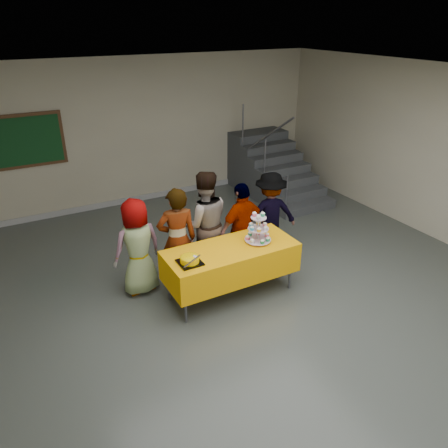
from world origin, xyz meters
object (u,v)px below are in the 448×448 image
object	(u,v)px
schoolchild_b	(177,240)
schoolchild_d	(242,228)
bake_table	(231,261)
schoolchild_a	(138,247)
noticeboard	(28,141)
cupcake_stand	(258,231)
schoolchild_c	(204,224)
bear_cake	(190,259)
schoolchild_e	(270,214)
staircase	(271,170)

from	to	relation	value
schoolchild_b	schoolchild_d	world-z (taller)	schoolchild_b
bake_table	schoolchild_a	bearing A→B (deg)	146.79
schoolchild_a	noticeboard	distance (m)	3.55
bake_table	schoolchild_d	world-z (taller)	schoolchild_d
cupcake_stand	schoolchild_d	xyz separation A→B (m)	(0.06, 0.54, -0.21)
schoolchild_b	schoolchild_c	world-z (taller)	schoolchild_c
bear_cake	schoolchild_e	distance (m)	2.07
bear_cake	schoolchild_b	world-z (taller)	schoolchild_b
bake_table	schoolchild_b	xyz separation A→B (m)	(-0.58, 0.53, 0.23)
schoolchild_c	staircase	bearing A→B (deg)	-126.18
schoolchild_c	bear_cake	bearing A→B (deg)	67.05
schoolchild_c	schoolchild_d	size ratio (longest dim) A/B	1.14
schoolchild_c	schoolchild_d	world-z (taller)	schoolchild_c
noticeboard	bear_cake	bearing A→B (deg)	-72.01
bear_cake	schoolchild_d	xyz separation A→B (m)	(1.17, 0.63, -0.10)
schoolchild_a	noticeboard	world-z (taller)	noticeboard
schoolchild_c	cupcake_stand	bearing A→B (deg)	135.01
bear_cake	schoolchild_c	bearing A→B (deg)	53.53
bear_cake	staircase	distance (m)	4.86
cupcake_stand	schoolchild_d	bearing A→B (deg)	83.16
bake_table	cupcake_stand	distance (m)	0.58
cupcake_stand	schoolchild_c	distance (m)	0.91
cupcake_stand	schoolchild_e	bearing A→B (deg)	46.87
staircase	noticeboard	world-z (taller)	noticeboard
schoolchild_c	bake_table	bearing A→B (deg)	106.68
schoolchild_b	schoolchild_e	xyz separation A→B (m)	(1.76, 0.26, -0.07)
cupcake_stand	staircase	world-z (taller)	staircase
staircase	schoolchild_e	bearing A→B (deg)	-124.61
bear_cake	schoolchild_b	bearing A→B (deg)	81.30
bake_table	bear_cake	size ratio (longest dim) A/B	5.25
cupcake_stand	schoolchild_d	distance (m)	0.58
cupcake_stand	schoolchild_e	size ratio (longest dim) A/B	0.31
schoolchild_a	schoolchild_c	world-z (taller)	schoolchild_c
schoolchild_d	schoolchild_e	size ratio (longest dim) A/B	1.02
bear_cake	schoolchild_b	size ratio (longest dim) A/B	0.23
schoolchild_a	bear_cake	bearing A→B (deg)	110.94
cupcake_stand	schoolchild_b	world-z (taller)	schoolchild_b
bake_table	staircase	size ratio (longest dim) A/B	0.78
bake_table	noticeboard	xyz separation A→B (m)	(-2.03, 4.05, 1.04)
schoolchild_b	schoolchild_a	bearing A→B (deg)	-10.74
schoolchild_b	noticeboard	xyz separation A→B (m)	(-1.45, 3.52, 0.81)
schoolchild_e	noticeboard	bearing A→B (deg)	-31.11
schoolchild_a	noticeboard	bearing A→B (deg)	-81.01
schoolchild_a	schoolchild_e	size ratio (longest dim) A/B	1.01
schoolchild_a	schoolchild_c	bearing A→B (deg)	174.89
schoolchild_e	staircase	size ratio (longest dim) A/B	0.60
bake_table	schoolchild_e	bearing A→B (deg)	33.52
cupcake_stand	schoolchild_e	distance (m)	1.12
bear_cake	schoolchild_e	xyz separation A→B (m)	(1.86, 0.89, -0.11)
schoolchild_b	schoolchild_d	size ratio (longest dim) A/B	1.08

